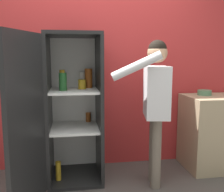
% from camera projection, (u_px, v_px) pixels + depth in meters
% --- Properties ---
extents(wall_back, '(7.00, 0.06, 2.55)m').
position_uv_depth(wall_back, '(96.00, 64.00, 3.22)').
color(wall_back, '#B72D2D').
rests_on(wall_back, ground_plane).
extents(refrigerator, '(0.84, 1.18, 1.62)m').
position_uv_depth(refrigerator, '(66.00, 109.00, 2.80)').
color(refrigerator, black).
rests_on(refrigerator, ground_plane).
extents(person, '(0.66, 0.55, 1.54)m').
position_uv_depth(person, '(155.00, 95.00, 2.72)').
color(person, '#726656').
rests_on(person, ground_plane).
extents(counter, '(0.69, 0.58, 0.90)m').
position_uv_depth(counter, '(213.00, 132.00, 3.23)').
color(counter, tan).
rests_on(counter, ground_plane).
extents(bowl, '(0.17, 0.17, 0.06)m').
position_uv_depth(bowl, '(204.00, 93.00, 3.23)').
color(bowl, '#517F5B').
rests_on(bowl, counter).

